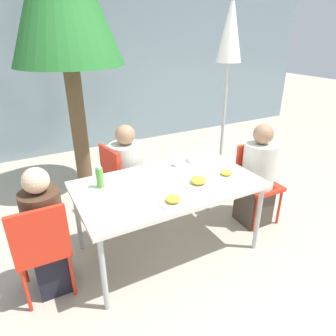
{
  "coord_description": "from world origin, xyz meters",
  "views": [
    {
      "loc": [
        -1.15,
        -2.13,
        2.0
      ],
      "look_at": [
        0.0,
        0.0,
        0.89
      ],
      "focal_mm": 32.0,
      "sensor_mm": 36.0,
      "label": 1
    }
  ],
  "objects_px": {
    "person_left": "(47,235)",
    "chair_left": "(42,244)",
    "chair_far": "(119,177)",
    "bottle": "(100,177)",
    "person_far": "(128,177)",
    "drinking_cup": "(178,161)",
    "person_right": "(257,179)",
    "closed_umbrella": "(230,44)",
    "chair_right": "(255,177)",
    "salad_bowl": "(196,159)"
  },
  "relations": [
    {
      "from": "person_left",
      "to": "chair_left",
      "type": "bearing_deg",
      "value": -122.02
    },
    {
      "from": "chair_far",
      "to": "bottle",
      "type": "height_order",
      "value": "bottle"
    },
    {
      "from": "person_far",
      "to": "drinking_cup",
      "type": "distance_m",
      "value": 0.64
    },
    {
      "from": "person_right",
      "to": "person_far",
      "type": "xyz_separation_m",
      "value": [
        -1.2,
        0.76,
        -0.02
      ]
    },
    {
      "from": "closed_umbrella",
      "to": "person_left",
      "type": "bearing_deg",
      "value": -157.51
    },
    {
      "from": "person_right",
      "to": "closed_umbrella",
      "type": "relative_size",
      "value": 0.47
    },
    {
      "from": "person_left",
      "to": "chair_far",
      "type": "distance_m",
      "value": 1.14
    },
    {
      "from": "person_far",
      "to": "closed_umbrella",
      "type": "height_order",
      "value": "closed_umbrella"
    },
    {
      "from": "person_right",
      "to": "drinking_cup",
      "type": "distance_m",
      "value": 0.91
    },
    {
      "from": "chair_far",
      "to": "closed_umbrella",
      "type": "bearing_deg",
      "value": 90.93
    },
    {
      "from": "bottle",
      "to": "drinking_cup",
      "type": "distance_m",
      "value": 0.84
    },
    {
      "from": "chair_left",
      "to": "person_left",
      "type": "xyz_separation_m",
      "value": [
        0.05,
        0.08,
        0.01
      ]
    },
    {
      "from": "person_left",
      "to": "person_right",
      "type": "xyz_separation_m",
      "value": [
        2.16,
        -0.06,
        0.01
      ]
    },
    {
      "from": "chair_right",
      "to": "drinking_cup",
      "type": "bearing_deg",
      "value": -13.88
    },
    {
      "from": "drinking_cup",
      "to": "salad_bowl",
      "type": "bearing_deg",
      "value": 1.76
    },
    {
      "from": "chair_far",
      "to": "drinking_cup",
      "type": "xyz_separation_m",
      "value": [
        0.48,
        -0.47,
        0.27
      ]
    },
    {
      "from": "chair_left",
      "to": "closed_umbrella",
      "type": "distance_m",
      "value": 3.11
    },
    {
      "from": "salad_bowl",
      "to": "bottle",
      "type": "bearing_deg",
      "value": -175.7
    },
    {
      "from": "bottle",
      "to": "drinking_cup",
      "type": "height_order",
      "value": "bottle"
    },
    {
      "from": "chair_far",
      "to": "chair_right",
      "type": "bearing_deg",
      "value": 52.27
    },
    {
      "from": "chair_far",
      "to": "person_far",
      "type": "distance_m",
      "value": 0.09
    },
    {
      "from": "person_right",
      "to": "salad_bowl",
      "type": "xyz_separation_m",
      "value": [
        -0.58,
        0.33,
        0.23
      ]
    },
    {
      "from": "person_far",
      "to": "closed_umbrella",
      "type": "bearing_deg",
      "value": 92.76
    },
    {
      "from": "person_right",
      "to": "drinking_cup",
      "type": "bearing_deg",
      "value": -19.78
    },
    {
      "from": "chair_right",
      "to": "drinking_cup",
      "type": "height_order",
      "value": "chair_right"
    },
    {
      "from": "chair_right",
      "to": "chair_left",
      "type": "bearing_deg",
      "value": 4.62
    },
    {
      "from": "chair_left",
      "to": "closed_umbrella",
      "type": "bearing_deg",
      "value": 24.5
    },
    {
      "from": "chair_right",
      "to": "drinking_cup",
      "type": "distance_m",
      "value": 0.94
    },
    {
      "from": "chair_left",
      "to": "person_far",
      "type": "height_order",
      "value": "person_far"
    },
    {
      "from": "chair_right",
      "to": "person_far",
      "type": "height_order",
      "value": "person_far"
    },
    {
      "from": "chair_left",
      "to": "person_left",
      "type": "distance_m",
      "value": 0.1
    },
    {
      "from": "chair_right",
      "to": "salad_bowl",
      "type": "relative_size",
      "value": 4.78
    },
    {
      "from": "closed_umbrella",
      "to": "drinking_cup",
      "type": "relative_size",
      "value": 24.82
    },
    {
      "from": "person_left",
      "to": "drinking_cup",
      "type": "distance_m",
      "value": 1.4
    },
    {
      "from": "person_right",
      "to": "chair_left",
      "type": "bearing_deg",
      "value": 2.66
    },
    {
      "from": "salad_bowl",
      "to": "drinking_cup",
      "type": "bearing_deg",
      "value": -178.24
    },
    {
      "from": "bottle",
      "to": "person_right",
      "type": "bearing_deg",
      "value": -8.72
    },
    {
      "from": "person_right",
      "to": "salad_bowl",
      "type": "bearing_deg",
      "value": -27.63
    },
    {
      "from": "bottle",
      "to": "drinking_cup",
      "type": "relative_size",
      "value": 2.08
    },
    {
      "from": "chair_right",
      "to": "bottle",
      "type": "xyz_separation_m",
      "value": [
        -1.69,
        0.17,
        0.32
      ]
    },
    {
      "from": "person_far",
      "to": "chair_far",
      "type": "bearing_deg",
      "value": -122.02
    },
    {
      "from": "chair_left",
      "to": "person_far",
      "type": "xyz_separation_m",
      "value": [
        1.01,
        0.78,
        -0.0
      ]
    },
    {
      "from": "person_left",
      "to": "chair_far",
      "type": "bearing_deg",
      "value": 41.3
    },
    {
      "from": "chair_left",
      "to": "person_right",
      "type": "relative_size",
      "value": 0.77
    },
    {
      "from": "chair_left",
      "to": "bottle",
      "type": "distance_m",
      "value": 0.7
    },
    {
      "from": "person_left",
      "to": "bottle",
      "type": "distance_m",
      "value": 0.63
    },
    {
      "from": "closed_umbrella",
      "to": "chair_right",
      "type": "bearing_deg",
      "value": -107.26
    },
    {
      "from": "person_far",
      "to": "salad_bowl",
      "type": "xyz_separation_m",
      "value": [
        0.62,
        -0.43,
        0.25
      ]
    },
    {
      "from": "person_left",
      "to": "person_far",
      "type": "relative_size",
      "value": 1.0
    },
    {
      "from": "closed_umbrella",
      "to": "bottle",
      "type": "height_order",
      "value": "closed_umbrella"
    }
  ]
}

